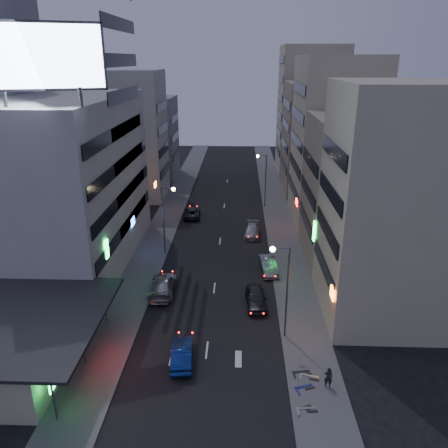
# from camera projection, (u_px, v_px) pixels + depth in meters

# --- Properties ---
(ground) EXTENTS (180.00, 180.00, 0.00)m
(ground) POSITION_uv_depth(u_px,v_px,m) (203.00, 385.00, 30.72)
(ground) COLOR black
(ground) RESTS_ON ground
(sidewalk_left) EXTENTS (4.00, 120.00, 0.12)m
(sidewalk_left) POSITION_uv_depth(u_px,v_px,m) (162.00, 228.00, 59.02)
(sidewalk_left) COLOR #4C4C4F
(sidewalk_left) RESTS_ON ground
(sidewalk_right) EXTENTS (4.00, 120.00, 0.12)m
(sidewalk_right) POSITION_uv_depth(u_px,v_px,m) (281.00, 230.00, 58.43)
(sidewalk_right) COLOR #4C4C4F
(sidewalk_right) RESTS_ON ground
(food_court) EXTENTS (11.00, 13.00, 3.88)m
(food_court) POSITION_uv_depth(u_px,v_px,m) (18.00, 340.00, 32.39)
(food_court) COLOR #C2B698
(food_court) RESTS_ON ground
(white_building) EXTENTS (14.00, 24.00, 18.00)m
(white_building) POSITION_uv_depth(u_px,v_px,m) (59.00, 184.00, 46.83)
(white_building) COLOR #B9B9B4
(white_building) RESTS_ON ground
(shophouse_near) EXTENTS (10.00, 11.00, 20.00)m
(shophouse_near) POSITION_uv_depth(u_px,v_px,m) (390.00, 206.00, 36.44)
(shophouse_near) COLOR #C2B698
(shophouse_near) RESTS_ON ground
(shophouse_mid) EXTENTS (11.00, 12.00, 16.00)m
(shophouse_mid) POSITION_uv_depth(u_px,v_px,m) (359.00, 191.00, 47.87)
(shophouse_mid) COLOR tan
(shophouse_mid) RESTS_ON ground
(shophouse_far) EXTENTS (10.00, 14.00, 22.00)m
(shophouse_far) POSITION_uv_depth(u_px,v_px,m) (334.00, 142.00, 58.97)
(shophouse_far) COLOR #C2B698
(shophouse_far) RESTS_ON ground
(far_left_a) EXTENTS (11.00, 10.00, 20.00)m
(far_left_a) POSITION_uv_depth(u_px,v_px,m) (129.00, 136.00, 69.77)
(far_left_a) COLOR #B9B9B4
(far_left_a) RESTS_ON ground
(far_left_b) EXTENTS (12.00, 10.00, 15.00)m
(far_left_b) POSITION_uv_depth(u_px,v_px,m) (144.00, 138.00, 82.82)
(far_left_b) COLOR gray
(far_left_b) RESTS_ON ground
(far_right_a) EXTENTS (11.00, 12.00, 18.00)m
(far_right_a) POSITION_uv_depth(u_px,v_px,m) (318.00, 138.00, 73.67)
(far_right_a) COLOR tan
(far_right_a) RESTS_ON ground
(far_right_b) EXTENTS (12.00, 12.00, 24.00)m
(far_right_b) POSITION_uv_depth(u_px,v_px,m) (310.00, 111.00, 85.67)
(far_right_b) COLOR #C2B698
(far_right_b) RESTS_ON ground
(billboard) EXTENTS (9.52, 3.75, 6.20)m
(billboard) POSITION_uv_depth(u_px,v_px,m) (37.00, 57.00, 32.82)
(billboard) COLOR #595B60
(billboard) RESTS_ON white_building
(street_lamp_right_near) EXTENTS (1.60, 0.44, 8.02)m
(street_lamp_right_near) POSITION_uv_depth(u_px,v_px,m) (283.00, 279.00, 34.21)
(street_lamp_right_near) COLOR #595B60
(street_lamp_right_near) RESTS_ON sidewalk_right
(street_lamp_left) EXTENTS (1.60, 0.44, 8.02)m
(street_lamp_left) POSITION_uv_depth(u_px,v_px,m) (166.00, 211.00, 49.58)
(street_lamp_left) COLOR #595B60
(street_lamp_left) RESTS_ON sidewalk_left
(street_lamp_right_far) EXTENTS (1.60, 0.44, 8.02)m
(street_lamp_right_far) POSITION_uv_depth(u_px,v_px,m) (263.00, 173.00, 65.97)
(street_lamp_right_far) COLOR #595B60
(street_lamp_right_far) RESTS_ON sidewalk_right
(parked_car_right_near) EXTENTS (2.14, 4.67, 1.55)m
(parked_car_right_near) POSITION_uv_depth(u_px,v_px,m) (256.00, 298.00, 40.42)
(parked_car_right_near) COLOR #29292E
(parked_car_right_near) RESTS_ON ground
(parked_car_right_mid) EXTENTS (2.08, 4.68, 1.49)m
(parked_car_right_mid) POSITION_uv_depth(u_px,v_px,m) (268.00, 265.00, 46.86)
(parked_car_right_mid) COLOR gray
(parked_car_right_mid) RESTS_ON ground
(parked_car_left) EXTENTS (2.63, 5.09, 1.37)m
(parked_car_left) POSITION_uv_depth(u_px,v_px,m) (192.00, 212.00, 63.22)
(parked_car_left) COLOR #292A2E
(parked_car_left) RESTS_ON ground
(parked_car_right_far) EXTENTS (2.12, 4.82, 1.38)m
(parked_car_right_far) POSITION_uv_depth(u_px,v_px,m) (252.00, 231.00, 56.52)
(parked_car_right_far) COLOR #92959A
(parked_car_right_far) RESTS_ON ground
(road_car_blue) EXTENTS (1.98, 4.52, 1.44)m
(road_car_blue) POSITION_uv_depth(u_px,v_px,m) (182.00, 354.00, 32.89)
(road_car_blue) COLOR navy
(road_car_blue) RESTS_ON ground
(road_car_silver) EXTENTS (2.54, 5.83, 1.67)m
(road_car_silver) POSITION_uv_depth(u_px,v_px,m) (163.00, 285.00, 42.63)
(road_car_silver) COLOR #9C9DA3
(road_car_silver) RESTS_ON ground
(person) EXTENTS (0.60, 0.42, 1.59)m
(person) POSITION_uv_depth(u_px,v_px,m) (328.00, 377.00, 30.18)
(person) COLOR black
(person) RESTS_ON sidewalk_right
(scooter_black_a) EXTENTS (1.10, 1.72, 1.00)m
(scooter_black_a) POSITION_uv_depth(u_px,v_px,m) (311.00, 398.00, 28.72)
(scooter_black_a) COLOR black
(scooter_black_a) RESTS_ON sidewalk_right
(scooter_silver_a) EXTENTS (0.81, 2.01, 1.20)m
(scooter_silver_a) POSITION_uv_depth(u_px,v_px,m) (317.00, 399.00, 28.48)
(scooter_silver_a) COLOR #9A9BA1
(scooter_silver_a) RESTS_ON sidewalk_right
(scooter_blue) EXTENTS (1.33, 2.10, 1.22)m
(scooter_blue) POSITION_uv_depth(u_px,v_px,m) (312.00, 376.00, 30.54)
(scooter_blue) COLOR navy
(scooter_blue) RESTS_ON sidewalk_right
(scooter_black_b) EXTENTS (0.97, 2.05, 1.20)m
(scooter_black_b) POSITION_uv_depth(u_px,v_px,m) (310.00, 363.00, 31.86)
(scooter_black_b) COLOR black
(scooter_black_b) RESTS_ON sidewalk_right
(scooter_silver_b) EXTENTS (1.20, 2.13, 1.23)m
(scooter_silver_b) POSITION_uv_depth(u_px,v_px,m) (320.00, 370.00, 31.17)
(scooter_silver_b) COLOR #B8BBC0
(scooter_silver_b) RESTS_ON sidewalk_right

